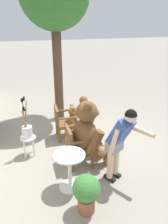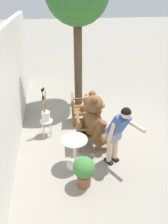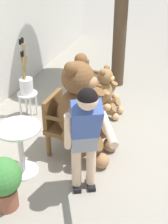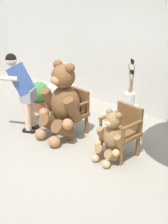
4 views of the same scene
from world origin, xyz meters
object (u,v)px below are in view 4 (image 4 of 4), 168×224
brush_bucket (130,96)px  teddy_bear_large (62,102)px  teddy_bear_small (111,137)px  white_stool (129,110)px  potted_plant (39,94)px  wooden_chair_right (123,129)px  person_visitor (22,87)px  round_side_table (61,98)px  wooden_chair_left (73,110)px

brush_bucket → teddy_bear_large: bearing=-118.7°
teddy_bear_large → brush_bucket: bearing=61.3°
teddy_bear_large → teddy_bear_small: (1.18, -0.03, -0.28)m
white_stool → potted_plant: potted_plant is taller
teddy_bear_small → potted_plant: 2.49m
wooden_chair_right → person_visitor: (-1.94, -0.58, 0.45)m
potted_plant → round_side_table: bearing=10.2°
person_visitor → potted_plant: person_visitor is taller
wooden_chair_left → teddy_bear_small: (1.17, -0.29, -0.03)m
wooden_chair_right → brush_bucket: size_ratio=0.91×
wooden_chair_left → teddy_bear_large: bearing=-91.5°
person_visitor → teddy_bear_large: bearing=22.9°
potted_plant → wooden_chair_left: bearing=-10.1°
wooden_chair_right → white_stool: 1.08m
round_side_table → white_stool: bearing=24.7°
wooden_chair_right → teddy_bear_large: (-1.19, -0.26, 0.25)m
teddy_bear_large → wooden_chair_right: bearing=12.3°
wooden_chair_left → brush_bucket: size_ratio=0.91×
round_side_table → potted_plant: 0.61m
potted_plant → teddy_bear_large: bearing=-21.1°
teddy_bear_large → round_side_table: 0.92m
teddy_bear_large → white_stool: teddy_bear_large is taller
person_visitor → wooden_chair_left: bearing=37.3°
teddy_bear_large → round_side_table: (-0.66, 0.59, -0.27)m
white_stool → round_side_table: bearing=-155.3°
wooden_chair_left → brush_bucket: bearing=55.3°
wooden_chair_left → potted_plant: bearing=169.9°
wooden_chair_right → white_stool: (-0.53, 0.94, -0.11)m
person_visitor → wooden_chair_right: bearing=16.6°
teddy_bear_large → person_visitor: bearing=-157.1°
wooden_chair_right → teddy_bear_large: size_ratio=0.59×
person_visitor → potted_plant: 1.08m
teddy_bear_large → white_stool: bearing=61.3°
white_stool → potted_plant: (-1.91, -0.71, 0.04)m
white_stool → round_side_table: (-1.31, -0.61, 0.09)m
teddy_bear_small → white_stool: size_ratio=1.93×
wooden_chair_left → white_stool: bearing=55.3°
teddy_bear_small → brush_bucket: (-0.52, 1.23, 0.21)m
brush_bucket → round_side_table: brush_bucket is taller
teddy_bear_small → person_visitor: bearing=-171.5°
round_side_table → wooden_chair_right: bearing=-10.2°
potted_plant → teddy_bear_small: bearing=-11.9°
brush_bucket → wooden_chair_left: bearing=-124.7°
teddy_bear_small → potted_plant: (-2.44, 0.51, -0.04)m
white_stool → potted_plant: 2.04m
teddy_bear_small → white_stool: bearing=113.1°
teddy_bear_small → wooden_chair_right: bearing=88.1°
teddy_bear_large → brush_bucket: teddy_bear_large is taller
person_visitor → round_side_table: size_ratio=2.12×
wooden_chair_left → round_side_table: wooden_chair_left is taller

